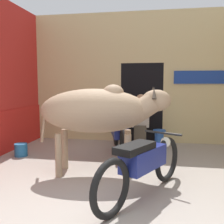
% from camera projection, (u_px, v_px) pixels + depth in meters
% --- Properties ---
extents(wall_back_with_doorway, '(5.19, 0.93, 3.27)m').
position_uv_depth(wall_back_with_doorway, '(137.00, 86.00, 6.86)').
color(wall_back_with_doorway, '#D1BC84').
rests_on(wall_back_with_doorway, ground_plane).
extents(cow, '(2.17, 0.95, 1.47)m').
position_uv_depth(cow, '(99.00, 111.00, 4.26)').
color(cow, tan).
rests_on(cow, ground_plane).
extents(motorcycle_near, '(1.03, 1.87, 0.79)m').
position_uv_depth(motorcycle_near, '(143.00, 163.00, 3.41)').
color(motorcycle_near, black).
rests_on(motorcycle_near, ground_plane).
extents(motorcycle_far, '(0.73, 2.08, 0.78)m').
position_uv_depth(motorcycle_far, '(119.00, 133.00, 5.57)').
color(motorcycle_far, black).
rests_on(motorcycle_far, ground_plane).
extents(shopkeeper_seated, '(0.39, 0.34, 1.25)m').
position_uv_depth(shopkeeper_seated, '(141.00, 120.00, 6.08)').
color(shopkeeper_seated, brown).
rests_on(shopkeeper_seated, ground_plane).
extents(plastic_stool, '(0.30, 0.30, 0.43)m').
position_uv_depth(plastic_stool, '(159.00, 138.00, 6.05)').
color(plastic_stool, '#2856B2').
rests_on(plastic_stool, ground_plane).
extents(bucket, '(0.26, 0.26, 0.26)m').
position_uv_depth(bucket, '(21.00, 150.00, 5.39)').
color(bucket, '#23669E').
rests_on(bucket, ground_plane).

